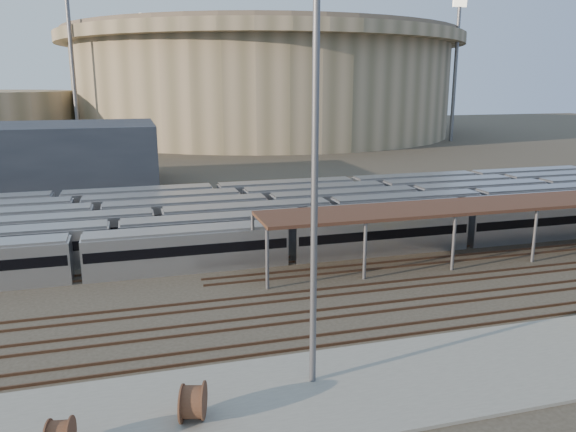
# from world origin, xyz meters

# --- Properties ---
(ground) EXTENTS (420.00, 420.00, 0.00)m
(ground) POSITION_xyz_m (0.00, 0.00, 0.00)
(ground) COLOR #383026
(ground) RESTS_ON ground
(apron) EXTENTS (50.00, 9.00, 0.20)m
(apron) POSITION_xyz_m (-5.00, -15.00, 0.10)
(apron) COLOR gray
(apron) RESTS_ON ground
(subway_trains) EXTENTS (122.96, 23.90, 3.60)m
(subway_trains) POSITION_xyz_m (-3.16, 18.50, 1.80)
(subway_trains) COLOR #ACADB1
(subway_trains) RESTS_ON ground
(inspection_shed) EXTENTS (60.30, 6.00, 5.30)m
(inspection_shed) POSITION_xyz_m (22.00, 4.00, 4.98)
(inspection_shed) COLOR slate
(inspection_shed) RESTS_ON ground
(empty_tracks) EXTENTS (170.00, 9.62, 0.18)m
(empty_tracks) POSITION_xyz_m (0.00, -5.00, 0.09)
(empty_tracks) COLOR #4C3323
(empty_tracks) RESTS_ON ground
(stadium) EXTENTS (124.00, 124.00, 32.50)m
(stadium) POSITION_xyz_m (25.00, 140.00, 16.47)
(stadium) COLOR gray
(stadium) RESTS_ON ground
(service_building) EXTENTS (42.00, 20.00, 10.00)m
(service_building) POSITION_xyz_m (-35.00, 55.00, 5.00)
(service_building) COLOR #1E232D
(service_building) RESTS_ON ground
(floodlight_0) EXTENTS (4.00, 1.00, 38.40)m
(floodlight_0) POSITION_xyz_m (-30.00, 110.00, 20.65)
(floodlight_0) COLOR slate
(floodlight_0) RESTS_ON ground
(floodlight_2) EXTENTS (4.00, 1.00, 38.40)m
(floodlight_2) POSITION_xyz_m (70.00, 100.00, 20.65)
(floodlight_2) COLOR slate
(floodlight_2) RESTS_ON ground
(floodlight_3) EXTENTS (4.00, 1.00, 38.40)m
(floodlight_3) POSITION_xyz_m (-10.00, 160.00, 20.65)
(floodlight_3) COLOR slate
(floodlight_3) RESTS_ON ground
(cable_reel_east) EXTENTS (1.57, 2.15, 1.93)m
(cable_reel_east) POSITION_xyz_m (-16.00, -15.76, 1.17)
(cable_reel_east) COLOR brown
(cable_reel_east) RESTS_ON apron
(yard_light_pole) EXTENTS (0.81, 0.36, 22.07)m
(yard_light_pole) POSITION_xyz_m (-9.14, -13.82, 11.32)
(yard_light_pole) COLOR slate
(yard_light_pole) RESTS_ON apron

